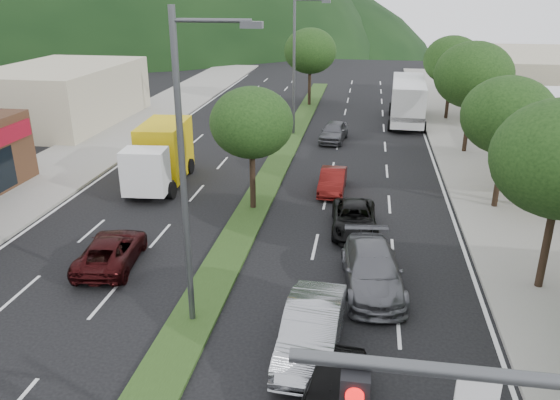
% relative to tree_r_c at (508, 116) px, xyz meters
% --- Properties ---
extents(sidewalk_right, '(5.00, 90.00, 0.15)m').
position_rel_tree_r_c_xyz_m(sidewalk_right, '(0.50, 5.00, -4.67)').
color(sidewalk_right, gray).
rests_on(sidewalk_right, ground).
extents(sidewalk_left, '(6.00, 90.00, 0.15)m').
position_rel_tree_r_c_xyz_m(sidewalk_left, '(-25.00, 5.00, -4.67)').
color(sidewalk_left, gray).
rests_on(sidewalk_left, ground).
extents(median, '(1.60, 56.00, 0.12)m').
position_rel_tree_r_c_xyz_m(median, '(-12.00, 8.00, -4.69)').
color(median, '#223914').
rests_on(median, ground).
extents(bldg_left_far, '(9.00, 14.00, 4.60)m').
position_rel_tree_r_c_xyz_m(bldg_left_far, '(-31.00, 14.00, -2.45)').
color(bldg_left_far, beige).
rests_on(bldg_left_far, ground).
extents(bldg_right_far, '(10.00, 16.00, 5.20)m').
position_rel_tree_r_c_xyz_m(bldg_right_far, '(7.50, 24.00, -2.15)').
color(bldg_right_far, beige).
rests_on(bldg_right_far, ground).
extents(tree_r_c, '(4.40, 4.40, 6.48)m').
position_rel_tree_r_c_xyz_m(tree_r_c, '(0.00, 0.00, 0.00)').
color(tree_r_c, black).
rests_on(tree_r_c, sidewalk_right).
extents(tree_r_d, '(5.00, 5.00, 7.17)m').
position_rel_tree_r_c_xyz_m(tree_r_d, '(0.00, 10.00, 0.43)').
color(tree_r_d, black).
rests_on(tree_r_d, sidewalk_right).
extents(tree_r_e, '(4.60, 4.60, 6.71)m').
position_rel_tree_r_c_xyz_m(tree_r_e, '(0.00, 20.00, 0.14)').
color(tree_r_e, black).
rests_on(tree_r_e, sidewalk_right).
extents(tree_med_near, '(4.00, 4.00, 6.02)m').
position_rel_tree_r_c_xyz_m(tree_med_near, '(-12.00, -2.00, -0.32)').
color(tree_med_near, black).
rests_on(tree_med_near, median).
extents(tree_med_far, '(4.80, 4.80, 6.94)m').
position_rel_tree_r_c_xyz_m(tree_med_far, '(-12.00, 24.00, 0.26)').
color(tree_med_far, black).
rests_on(tree_med_far, median).
extents(streetlight_near, '(2.60, 0.25, 10.00)m').
position_rel_tree_r_c_xyz_m(streetlight_near, '(-11.79, -12.00, 0.84)').
color(streetlight_near, '#47494C').
rests_on(streetlight_near, ground).
extents(streetlight_mid, '(2.60, 0.25, 10.00)m').
position_rel_tree_r_c_xyz_m(streetlight_mid, '(-11.79, 13.00, 0.84)').
color(streetlight_mid, '#47494C').
rests_on(streetlight_mid, ground).
extents(sedan_silver, '(1.89, 4.83, 1.57)m').
position_rel_tree_r_c_xyz_m(sedan_silver, '(-7.91, -13.00, -3.96)').
color(sedan_silver, gray).
rests_on(sedan_silver, ground).
extents(suv_maroon, '(2.62, 4.68, 1.24)m').
position_rel_tree_r_c_xyz_m(suv_maroon, '(-16.40, -8.67, -4.13)').
color(suv_maroon, black).
rests_on(suv_maroon, ground).
extents(car_queue_b, '(2.65, 5.33, 1.49)m').
position_rel_tree_r_c_xyz_m(car_queue_b, '(-6.09, -8.88, -4.00)').
color(car_queue_b, '#56565C').
rests_on(car_queue_b, ground).
extents(car_queue_c, '(1.40, 3.84, 1.26)m').
position_rel_tree_r_c_xyz_m(car_queue_c, '(-8.24, 1.12, -4.12)').
color(car_queue_c, '#56100E').
rests_on(car_queue_c, ground).
extents(car_queue_d, '(2.28, 4.49, 1.22)m').
position_rel_tree_r_c_xyz_m(car_queue_d, '(-6.91, -3.88, -4.14)').
color(car_queue_d, black).
rests_on(car_queue_d, ground).
extents(car_queue_e, '(2.12, 4.28, 1.40)m').
position_rel_tree_r_c_xyz_m(car_queue_e, '(-8.88, 11.70, -4.05)').
color(car_queue_e, '#4F4F54').
rests_on(car_queue_e, ground).
extents(box_truck, '(3.03, 6.81, 3.28)m').
position_rel_tree_r_c_xyz_m(box_truck, '(-17.91, 1.16, -3.20)').
color(box_truck, white).
rests_on(box_truck, ground).
extents(motorhome, '(3.18, 9.11, 3.45)m').
position_rel_tree_r_c_xyz_m(motorhome, '(-3.37, 18.48, -2.91)').
color(motorhome, silver).
rests_on(motorhome, ground).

